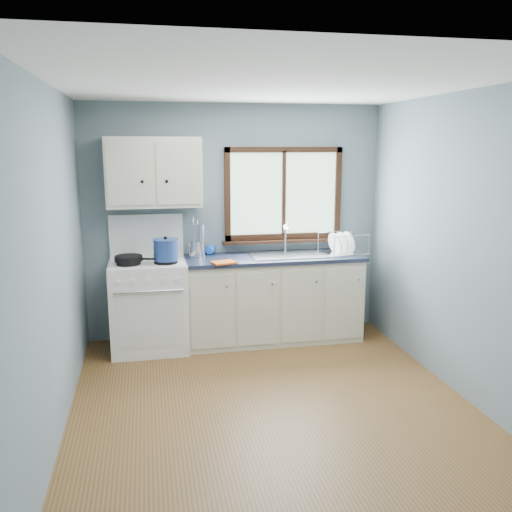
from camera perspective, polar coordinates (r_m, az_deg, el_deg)
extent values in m
cube|color=brown|center=(4.57, 1.69, -15.45)|extent=(3.20, 3.60, 0.02)
cube|color=white|center=(4.09, 1.91, 17.80)|extent=(3.20, 3.60, 0.02)
cube|color=slate|center=(5.90, -2.23, 3.62)|extent=(3.20, 0.02, 2.50)
cube|color=slate|center=(2.48, 11.46, -7.83)|extent=(3.20, 0.02, 2.50)
cube|color=slate|center=(4.10, -20.69, -0.65)|extent=(0.02, 3.60, 2.50)
cube|color=slate|center=(4.78, 20.94, 0.97)|extent=(0.02, 3.60, 2.50)
cube|color=white|center=(5.66, -11.17, -5.14)|extent=(0.76, 0.65, 0.92)
cube|color=white|center=(5.81, -11.46, 2.16)|extent=(0.76, 0.05, 0.44)
cube|color=silver|center=(5.54, -11.36, -0.53)|extent=(0.72, 0.59, 0.01)
cylinder|color=black|center=(5.40, -13.27, -0.72)|extent=(0.23, 0.23, 0.03)
cylinder|color=black|center=(5.40, -9.45, -0.57)|extent=(0.23, 0.23, 0.03)
cylinder|color=black|center=(5.69, -13.19, -0.09)|extent=(0.23, 0.23, 0.03)
cylinder|color=black|center=(5.69, -9.57, 0.05)|extent=(0.23, 0.23, 0.03)
cylinder|color=silver|center=(5.26, -11.24, -3.70)|extent=(0.66, 0.02, 0.02)
cube|color=silver|center=(5.37, -11.12, -6.73)|extent=(0.66, 0.01, 0.55)
cube|color=beige|center=(5.83, 1.79, -4.62)|extent=(1.85, 0.60, 0.88)
cube|color=black|center=(5.97, 1.72, -8.25)|extent=(1.85, 0.54, 0.08)
cube|color=black|center=(5.72, 1.82, -0.19)|extent=(1.89, 0.64, 0.04)
cube|color=silver|center=(5.76, 3.57, 0.11)|extent=(0.84, 0.46, 0.01)
cube|color=silver|center=(5.73, 1.62, -0.69)|extent=(0.36, 0.40, 0.14)
cube|color=silver|center=(5.83, 5.46, -0.52)|extent=(0.36, 0.40, 0.14)
cylinder|color=silver|center=(5.92, 3.08, 1.78)|extent=(0.02, 0.02, 0.28)
cylinder|color=silver|center=(5.84, 3.27, 2.92)|extent=(0.02, 0.16, 0.02)
sphere|color=silver|center=(5.90, 3.10, 3.12)|extent=(0.04, 0.04, 0.04)
cube|color=#9EC6A8|center=(5.96, 2.90, 6.59)|extent=(1.22, 0.01, 0.92)
cube|color=#311A0F|center=(5.92, 2.99, 11.11)|extent=(1.30, 0.05, 0.06)
cube|color=#311A0F|center=(6.00, 2.89, 2.10)|extent=(1.30, 0.05, 0.06)
cube|color=#311A0F|center=(5.82, -3.02, 6.47)|extent=(0.06, 0.05, 1.00)
cube|color=#311A0F|center=(6.12, 8.61, 6.61)|extent=(0.06, 0.05, 1.00)
cube|color=#311A0F|center=(5.94, 2.94, 6.57)|extent=(0.03, 0.05, 0.92)
cube|color=#311A0F|center=(5.98, 2.96, 1.58)|extent=(1.36, 0.10, 0.03)
cube|color=beige|center=(5.60, -10.69, 8.65)|extent=(0.95, 0.32, 0.70)
cube|color=beige|center=(5.43, -13.19, 8.47)|extent=(0.44, 0.01, 0.62)
cube|color=beige|center=(5.44, -8.14, 8.66)|extent=(0.44, 0.01, 0.62)
sphere|color=black|center=(5.42, -11.88, 7.67)|extent=(0.03, 0.03, 0.03)
sphere|color=black|center=(5.43, -9.38, 7.77)|extent=(0.03, 0.03, 0.03)
cylinder|color=black|center=(5.41, -13.28, -0.25)|extent=(0.34, 0.34, 0.05)
cube|color=black|center=(5.35, -11.32, -0.30)|extent=(0.15, 0.07, 0.02)
cylinder|color=navy|center=(5.37, -9.47, 0.60)|extent=(0.31, 0.31, 0.20)
cylinder|color=navy|center=(5.35, -9.51, 1.69)|extent=(0.32, 0.32, 0.01)
sphere|color=black|center=(5.34, -9.52, 1.88)|extent=(0.05, 0.05, 0.04)
cylinder|color=silver|center=(5.69, -6.39, 0.72)|extent=(0.17, 0.17, 0.17)
cylinder|color=silver|center=(5.66, -6.18, 2.43)|extent=(0.01, 0.01, 0.24)
cylinder|color=silver|center=(5.67, -6.61, 2.67)|extent=(0.01, 0.01, 0.29)
cylinder|color=silver|center=(5.64, -6.48, 2.27)|extent=(0.01, 0.01, 0.22)
cylinder|color=silver|center=(5.70, -5.83, 1.63)|extent=(0.10, 0.10, 0.34)
imported|color=blue|center=(5.75, -5.01, 1.31)|extent=(0.13, 0.13, 0.25)
cube|color=#D55B1D|center=(5.37, -3.40, -0.68)|extent=(0.27, 0.23, 0.02)
cube|color=silver|center=(5.92, 9.13, 0.35)|extent=(0.52, 0.44, 0.02)
cylinder|color=silver|center=(5.65, 8.25, 0.88)|extent=(0.01, 0.01, 0.22)
cylinder|color=silver|center=(5.90, 11.79, 1.19)|extent=(0.01, 0.01, 0.22)
cylinder|color=silver|center=(5.92, 6.55, 1.41)|extent=(0.01, 0.01, 0.22)
cylinder|color=silver|center=(6.16, 10.01, 1.69)|extent=(0.01, 0.01, 0.22)
cylinder|color=silver|center=(5.75, 10.09, 2.09)|extent=(0.42, 0.11, 0.01)
cylinder|color=silver|center=(6.02, 8.34, 2.57)|extent=(0.42, 0.11, 0.01)
cylinder|color=white|center=(5.84, 8.29, 1.33)|extent=(0.11, 0.25, 0.24)
cylinder|color=white|center=(5.89, 8.99, 1.39)|extent=(0.11, 0.25, 0.24)
cylinder|color=white|center=(5.94, 9.69, 1.45)|extent=(0.11, 0.25, 0.24)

